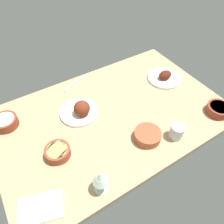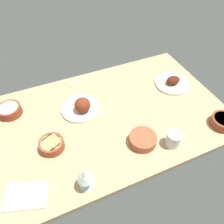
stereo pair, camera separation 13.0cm
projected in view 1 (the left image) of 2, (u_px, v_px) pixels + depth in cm
name	position (u px, v px, depth cm)	size (l,w,h in cm)	color
dining_table	(112.00, 116.00, 132.87)	(140.00, 90.00, 4.00)	tan
plate_near_viewer	(80.00, 110.00, 129.11)	(23.79, 23.79, 10.63)	white
plate_center_main	(165.00, 77.00, 153.02)	(24.07, 24.07, 7.18)	white
bowl_potatoes	(58.00, 152.00, 109.94)	(13.16, 13.16, 5.21)	brown
bowl_pasta	(148.00, 135.00, 117.11)	(15.05, 15.05, 5.11)	#A35133
bowl_sauce	(219.00, 109.00, 130.43)	(14.28, 14.28, 5.13)	brown
bowl_cream	(5.00, 122.00, 123.23)	(13.92, 13.92, 5.58)	brown
wine_glass	(101.00, 179.00, 92.59)	(7.60, 7.60, 14.00)	silver
water_tumbler	(177.00, 132.00, 116.92)	(7.86, 7.86, 8.69)	silver
folded_napkin	(41.00, 208.00, 93.30)	(19.43, 12.59, 1.20)	white
fork_loose	(74.00, 84.00, 150.29)	(18.99, 0.90, 0.80)	silver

